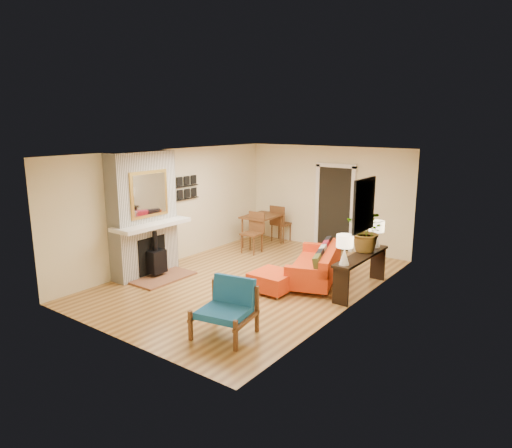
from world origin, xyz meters
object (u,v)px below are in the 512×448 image
(ottoman, at_px, (273,280))
(lamp_far, at_px, (377,231))
(blue_chair, at_px, (228,305))
(lamp_near, at_px, (345,246))
(dining_table, at_px, (265,222))
(houseplant, at_px, (368,231))
(console_table, at_px, (361,262))
(sofa, at_px, (318,265))

(ottoman, distance_m, lamp_far, 2.31)
(ottoman, distance_m, blue_chair, 1.94)
(blue_chair, distance_m, lamp_near, 2.38)
(ottoman, height_order, blue_chair, blue_chair)
(dining_table, xyz_separation_m, houseplant, (3.37, -1.32, 0.49))
(blue_chair, height_order, lamp_near, lamp_near)
(houseplant, bearing_deg, console_table, -87.80)
(console_table, bearing_deg, lamp_far, 90.00)
(console_table, bearing_deg, dining_table, 154.89)
(lamp_near, bearing_deg, lamp_far, 90.00)
(lamp_near, bearing_deg, houseplant, 90.56)
(dining_table, bearing_deg, ottoman, -51.83)
(blue_chair, xyz_separation_m, dining_table, (-2.48, 4.45, 0.20))
(blue_chair, bearing_deg, console_table, 72.63)
(sofa, xyz_separation_m, lamp_near, (0.93, -0.78, 0.73))
(sofa, relative_size, ottoman, 2.79)
(ottoman, height_order, houseplant, houseplant)
(lamp_near, bearing_deg, blue_chair, -113.02)
(blue_chair, xyz_separation_m, houseplant, (0.89, 3.13, 0.68))
(lamp_far, relative_size, houseplant, 0.64)
(ottoman, xyz_separation_m, dining_table, (-2.03, 2.58, 0.44))
(ottoman, relative_size, dining_table, 0.40)
(ottoman, height_order, lamp_near, lamp_near)
(console_table, distance_m, lamp_far, 0.84)
(console_table, xyz_separation_m, lamp_near, (0.00, -0.76, 0.49))
(dining_table, bearing_deg, console_table, -25.11)
(lamp_near, xyz_separation_m, lamp_far, (0.00, 1.44, 0.00))
(sofa, distance_m, console_table, 0.96)
(sofa, relative_size, houseplant, 2.50)
(houseplant, bearing_deg, blue_chair, -105.83)
(sofa, xyz_separation_m, lamp_far, (0.93, 0.66, 0.73))
(dining_table, distance_m, lamp_near, 4.13)
(sofa, xyz_separation_m, console_table, (0.93, -0.02, 0.24))
(ottoman, relative_size, houseplant, 0.89)
(ottoman, bearing_deg, lamp_far, 51.25)
(ottoman, distance_m, dining_table, 3.31)
(dining_table, distance_m, lamp_far, 3.52)
(lamp_far, bearing_deg, dining_table, 165.10)
(sofa, distance_m, lamp_near, 1.41)
(houseplant, bearing_deg, lamp_near, -89.44)
(blue_chair, xyz_separation_m, console_table, (0.90, 2.87, 0.12))
(sofa, height_order, lamp_near, lamp_near)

